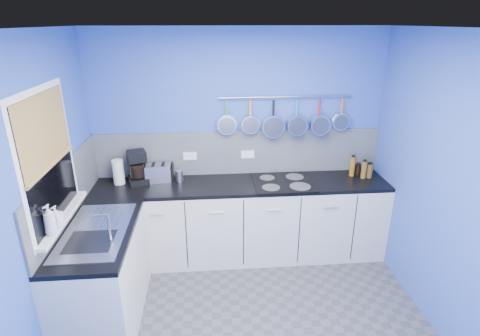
{
  "coord_description": "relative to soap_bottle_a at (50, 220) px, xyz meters",
  "views": [
    {
      "loc": [
        -0.33,
        -2.58,
        2.55
      ],
      "look_at": [
        -0.05,
        0.75,
        1.25
      ],
      "focal_mm": 28.48,
      "sensor_mm": 36.0,
      "label": 1
    }
  ],
  "objects": [
    {
      "name": "floor",
      "position": [
        1.53,
        -0.02,
        -1.18
      ],
      "size": [
        3.2,
        3.0,
        0.02
      ],
      "primitive_type": "cube",
      "color": "#47474C",
      "rests_on": "ground"
    },
    {
      "name": "ceiling",
      "position": [
        1.53,
        -0.02,
        1.34
      ],
      "size": [
        3.2,
        3.0,
        0.02
      ],
      "primitive_type": "cube",
      "color": "white",
      "rests_on": "ground"
    },
    {
      "name": "wall_back",
      "position": [
        1.53,
        1.49,
        0.08
      ],
      "size": [
        3.2,
        0.02,
        2.5
      ],
      "primitive_type": "cube",
      "color": "#3453B9",
      "rests_on": "ground"
    },
    {
      "name": "wall_left",
      "position": [
        -0.08,
        -0.02,
        0.08
      ],
      "size": [
        0.02,
        3.0,
        2.5
      ],
      "primitive_type": "cube",
      "color": "#3453B9",
      "rests_on": "ground"
    },
    {
      "name": "wall_right",
      "position": [
        3.14,
        -0.02,
        0.08
      ],
      "size": [
        0.02,
        3.0,
        2.5
      ],
      "primitive_type": "cube",
      "color": "#3453B9",
      "rests_on": "ground"
    },
    {
      "name": "backsplash_back",
      "position": [
        1.53,
        1.47,
        -0.02
      ],
      "size": [
        3.2,
        0.02,
        0.5
      ],
      "primitive_type": "cube",
      "color": "gray",
      "rests_on": "wall_back"
    },
    {
      "name": "backsplash_left",
      "position": [
        -0.06,
        0.58,
        -0.02
      ],
      "size": [
        0.02,
        1.8,
        0.5
      ],
      "primitive_type": "cube",
      "color": "gray",
      "rests_on": "wall_left"
    },
    {
      "name": "cabinet_run_back",
      "position": [
        1.53,
        1.18,
        -0.74
      ],
      "size": [
        3.2,
        0.6,
        0.86
      ],
      "primitive_type": "cube",
      "color": "beige",
      "rests_on": "ground"
    },
    {
      "name": "worktop_back",
      "position": [
        1.53,
        1.18,
        -0.29
      ],
      "size": [
        3.2,
        0.6,
        0.04
      ],
      "primitive_type": "cube",
      "color": "black",
      "rests_on": "cabinet_run_back"
    },
    {
      "name": "cabinet_run_left",
      "position": [
        0.23,
        0.28,
        -0.74
      ],
      "size": [
        0.6,
        1.2,
        0.86
      ],
      "primitive_type": "cube",
      "color": "beige",
      "rests_on": "ground"
    },
    {
      "name": "worktop_left",
      "position": [
        0.23,
        0.28,
        -0.29
      ],
      "size": [
        0.6,
        1.2,
        0.04
      ],
      "primitive_type": "cube",
      "color": "black",
      "rests_on": "cabinet_run_left"
    },
    {
      "name": "window_frame",
      "position": [
        -0.05,
        0.28,
        0.38
      ],
      "size": [
        0.01,
        1.0,
        1.1
      ],
      "primitive_type": "cube",
      "color": "white",
      "rests_on": "wall_left"
    },
    {
      "name": "window_glass",
      "position": [
        -0.04,
        0.28,
        0.38
      ],
      "size": [
        0.01,
        0.9,
        1.0
      ],
      "primitive_type": "cube",
      "color": "black",
      "rests_on": "wall_left"
    },
    {
      "name": "bamboo_blind",
      "position": [
        -0.03,
        0.28,
        0.61
      ],
      "size": [
        0.01,
        0.9,
        0.55
      ],
      "primitive_type": "cube",
      "color": "#A5773B",
      "rests_on": "wall_left"
    },
    {
      "name": "window_sill",
      "position": [
        -0.02,
        0.28,
        -0.13
      ],
      "size": [
        0.1,
        0.98,
        0.03
      ],
      "primitive_type": "cube",
      "color": "white",
      "rests_on": "wall_left"
    },
    {
      "name": "sink_unit",
      "position": [
        0.23,
        0.28,
        -0.27
      ],
      "size": [
        0.5,
        0.95,
        0.01
      ],
      "primitive_type": "cube",
      "color": "silver",
      "rests_on": "worktop_left"
    },
    {
      "name": "mixer_tap",
      "position": [
        0.39,
        0.1,
        -0.14
      ],
      "size": [
        0.12,
        0.08,
        0.26
      ],
      "primitive_type": null,
      "color": "silver",
      "rests_on": "worktop_left"
    },
    {
      "name": "socket_left",
      "position": [
        0.98,
        1.45,
        -0.04
      ],
      "size": [
        0.15,
        0.01,
        0.09
      ],
      "primitive_type": "cube",
      "color": "white",
      "rests_on": "backsplash_back"
    },
    {
      "name": "socket_right",
      "position": [
        1.63,
        1.45,
        -0.04
      ],
      "size": [
        0.15,
        0.01,
        0.09
      ],
      "primitive_type": "cube",
      "color": "white",
      "rests_on": "backsplash_back"
    },
    {
      "name": "pot_rail",
      "position": [
        2.03,
        1.43,
        0.61
      ],
      "size": [
        1.45,
        0.02,
        0.02
      ],
      "primitive_type": "cylinder",
      "rotation": [
        0.0,
        1.57,
        0.0
      ],
      "color": "silver",
      "rests_on": "wall_back"
    },
    {
      "name": "soap_bottle_a",
      "position": [
        0.0,
        0.0,
        0.0
      ],
      "size": [
        0.11,
        0.11,
        0.24
      ],
      "primitive_type": "imported",
      "rotation": [
        0.0,
        0.0,
        -0.26
      ],
      "color": "white",
      "rests_on": "window_sill"
    },
    {
      "name": "soap_bottle_b",
      "position": [
        0.0,
        0.11,
        -0.03
      ],
      "size": [
        0.1,
        0.1,
        0.17
      ],
      "primitive_type": "imported",
      "rotation": [
        0.0,
        0.0,
        -0.31
      ],
      "color": "white",
      "rests_on": "window_sill"
    },
    {
      "name": "paper_towel",
      "position": [
        0.22,
        1.28,
        -0.14
      ],
      "size": [
        0.13,
        0.13,
        0.27
      ],
      "primitive_type": "cylinder",
      "rotation": [
        0.0,
        0.0,
        -0.08
      ],
      "color": "white",
      "rests_on": "worktop_back"
    },
    {
      "name": "coffee_maker",
      "position": [
        0.42,
        1.28,
        -0.09
      ],
      "size": [
        0.26,
        0.27,
        0.35
      ],
      "primitive_type": null,
      "rotation": [
        0.0,
        0.0,
        0.32
      ],
      "color": "black",
      "rests_on": "worktop_back"
    },
    {
      "name": "toaster",
      "position": [
        0.64,
        1.32,
        -0.18
      ],
      "size": [
        0.31,
        0.2,
        0.19
      ],
      "primitive_type": "cube",
      "rotation": [
        0.0,
        0.0,
        0.12
      ],
      "color": "silver",
      "rests_on": "worktop_back"
    },
    {
      "name": "canister",
      "position": [
        0.86,
        1.29,
        -0.21
      ],
      "size": [
        0.1,
        0.1,
        0.12
      ],
      "primitive_type": "cylinder",
      "rotation": [
        0.0,
        0.0,
        -0.18
      ],
      "color": "silver",
      "rests_on": "worktop_back"
    },
    {
      "name": "hob",
      "position": [
        1.99,
        1.14,
        -0.26
      ],
      "size": [
        0.64,
        0.57,
        0.01
      ],
      "primitive_type": "cube",
      "color": "black",
      "rests_on": "worktop_back"
    },
    {
      "name": "pan_0",
      "position": [
        1.4,
        1.42,
        0.41
      ],
      "size": [
        0.21,
        0.05,
        0.4
      ],
      "primitive_type": null,
      "color": "silver",
      "rests_on": "pot_rail"
    },
    {
      "name": "pan_1",
      "position": [
        1.65,
        1.42,
        0.41
      ],
      "size": [
        0.2,
        0.07,
        0.39
      ],
      "primitive_type": null,
      "color": "silver",
      "rests_on": "pot_rail"
    },
    {
      "name": "pan_2",
      "position": [
        1.9,
        1.42,
        0.39
      ],
      "size": [
        0.26,
        0.07,
        0.45
      ],
      "primitive_type": null,
      "color": "silver",
      "rests_on": "pot_rail"
    },
    {
      "name": "pan_3",
      "position": [
        2.16,
        1.42,
        0.4
      ],
      "size": [
        0.22,
        0.12,
        0.41
      ],
      "primitive_type": null,
      "color": "silver",
      "rests_on": "pot_rail"
    },
    {
      "name": "pan_4",
      "position": [
        2.41,
        1.42,
        0.41
      ],
      "size": [
        0.22,
        0.13,
        0.41
      ],
      "primitive_type": null,
      "color": "silver",
      "rests_on": "pot_rail"
    },
    {
      "name": "pan_5",
      "position": [
        2.67,
        1.42,
        0.42
      ],
      "size": [
        0.19,
        0.05,
        0.38
      ],
      "primitive_type": null,
      "color": "silver",
      "rests_on": "pot_rail"
    },
    {
      "name": "condiment_0",
      "position": [
        2.98,
        1.31,
        -0.21
      ],
      "size": [
        0.07,
        0.07,
        0.12
      ],
      "primitive_type": "cylinder",
      "color": "#265919",
      "rests_on": "worktop_back"
    },
    {
      "name": "condiment_1",
      "position": [
        2.88,
        1.31,
        -0.21
      ],
      "size": [
        0.07,
        0.07,
        0.12
      ],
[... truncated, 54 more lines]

